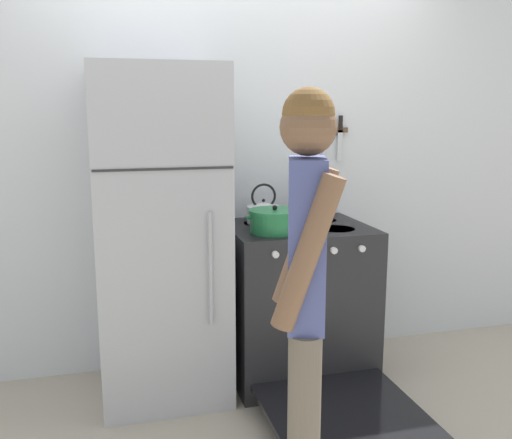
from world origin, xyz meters
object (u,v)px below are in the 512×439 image
object	(u,v)px
refrigerator	(160,236)
person	(306,291)
tea_kettle	(264,212)
utensil_jar	(322,208)
dutch_oven_pot	(275,221)
stove_range	(299,303)

from	to	relation	value
refrigerator	person	world-z (taller)	refrigerator
refrigerator	person	size ratio (longest dim) A/B	1.09
tea_kettle	utensil_jar	world-z (taller)	utensil_jar
dutch_oven_pot	person	world-z (taller)	person
refrigerator	tea_kettle	world-z (taller)	refrigerator
refrigerator	stove_range	bearing A→B (deg)	-2.51
stove_range	person	bearing A→B (deg)	-108.67
utensil_jar	person	xyz separation A→B (m)	(-0.61, -1.38, -0.04)
utensil_jar	dutch_oven_pot	bearing A→B (deg)	-144.56
dutch_oven_pot	stove_range	bearing A→B (deg)	27.68
tea_kettle	dutch_oven_pot	bearing A→B (deg)	-93.01
tea_kettle	person	xyz separation A→B (m)	(-0.24, -1.38, -0.04)
dutch_oven_pot	utensil_jar	bearing A→B (deg)	35.44
refrigerator	utensil_jar	world-z (taller)	refrigerator
refrigerator	utensil_jar	bearing A→B (deg)	8.17
dutch_oven_pot	utensil_jar	size ratio (longest dim) A/B	1.20
tea_kettle	person	bearing A→B (deg)	-99.79
refrigerator	person	distance (m)	1.30
refrigerator	tea_kettle	xyz separation A→B (m)	(0.63, 0.14, 0.08)
refrigerator	dutch_oven_pot	world-z (taller)	refrigerator
utensil_jar	person	bearing A→B (deg)	-113.82
stove_range	tea_kettle	distance (m)	0.58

